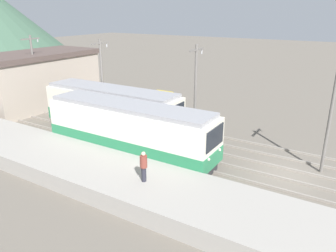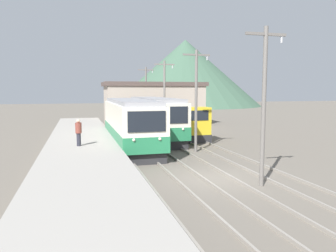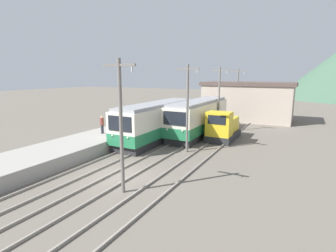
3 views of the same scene
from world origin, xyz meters
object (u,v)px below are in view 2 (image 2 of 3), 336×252
catenary_mast_near (264,101)px  commuter_train_left (131,126)px  shunting_locomotive (190,126)px  catenary_mast_distant (146,94)px  catenary_mast_far (165,95)px  commuter_train_center (155,120)px  person_on_platform (79,131)px  catenary_mast_mid (196,97)px

catenary_mast_near → commuter_train_left: bearing=110.7°
shunting_locomotive → catenary_mast_distant: catenary_mast_distant is taller
shunting_locomotive → catenary_mast_far: (-1.49, 3.22, 2.74)m
commuter_train_center → shunting_locomotive: bearing=-18.7°
catenary_mast_far → catenary_mast_near: bearing=-90.0°
person_on_platform → catenary_mast_near: bearing=-43.0°
shunting_locomotive → commuter_train_left: bearing=-153.0°
catenary_mast_near → catenary_mast_distant: 26.39m
commuter_train_center → catenary_mast_distant: (1.51, 11.00, 2.20)m
commuter_train_center → catenary_mast_far: (1.51, 2.20, 2.20)m
commuter_train_left → commuter_train_center: 4.85m
person_on_platform → catenary_mast_far: bearing=50.9°
catenary_mast_mid → person_on_platform: 8.47m
shunting_locomotive → catenary_mast_far: catenary_mast_far is taller
catenary_mast_near → catenary_mast_far: size_ratio=1.00×
commuter_train_left → person_on_platform: bearing=-134.8°
shunting_locomotive → catenary_mast_distant: bearing=97.1°
catenary_mast_near → person_on_platform: (-8.13, 7.57, -2.03)m
commuter_train_left → shunting_locomotive: size_ratio=2.44×
catenary_mast_distant → catenary_mast_mid: bearing=-90.0°
commuter_train_center → catenary_mast_distant: catenary_mast_distant is taller
catenary_mast_mid → catenary_mast_distant: bearing=90.0°
catenary_mast_distant → commuter_train_center: bearing=-97.8°
shunting_locomotive → catenary_mast_near: size_ratio=0.70×
catenary_mast_mid → person_on_platform: size_ratio=4.35×
commuter_train_left → catenary_mast_near: 12.41m
catenary_mast_far → person_on_platform: bearing=-129.1°
catenary_mast_near → person_on_platform: size_ratio=4.35×
catenary_mast_mid → catenary_mast_distant: same height
catenary_mast_near → person_on_platform: 11.30m
shunting_locomotive → person_on_platform: shunting_locomotive is taller
commuter_train_center → shunting_locomotive: (3.00, -1.01, -0.54)m
commuter_train_left → commuter_train_center: bearing=54.8°
commuter_train_left → shunting_locomotive: bearing=27.0°
catenary_mast_far → shunting_locomotive: bearing=-65.1°
commuter_train_left → catenary_mast_far: size_ratio=1.70×
commuter_train_center → catenary_mast_near: 15.62m
person_on_platform → commuter_train_center: bearing=49.7°
commuter_train_center → catenary_mast_mid: catenary_mast_mid is taller
commuter_train_center → shunting_locomotive: 3.21m
commuter_train_center → shunting_locomotive: commuter_train_center is taller
person_on_platform → commuter_train_left: bearing=45.2°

